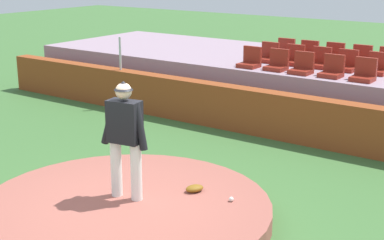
# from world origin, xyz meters

# --- Properties ---
(ground_plane) EXTENTS (60.00, 60.00, 0.00)m
(ground_plane) POSITION_xyz_m (0.00, 0.00, 0.00)
(ground_plane) COLOR #3B6732
(pitchers_mound) EXTENTS (4.49, 4.49, 0.28)m
(pitchers_mound) POSITION_xyz_m (0.00, 0.00, 0.14)
(pitchers_mound) COLOR #995347
(pitchers_mound) RESTS_ON ground_plane
(pitcher) EXTENTS (0.83, 0.34, 1.85)m
(pitcher) POSITION_xyz_m (-0.11, 0.20, 1.35)
(pitcher) COLOR white
(pitcher) RESTS_ON pitchers_mound
(baseball) EXTENTS (0.07, 0.07, 0.07)m
(baseball) POSITION_xyz_m (1.29, 1.00, 0.32)
(baseball) COLOR white
(baseball) RESTS_ON pitchers_mound
(fielding_glove) EXTENTS (0.31, 0.36, 0.11)m
(fielding_glove) POSITION_xyz_m (0.62, 0.98, 0.33)
(fielding_glove) COLOR brown
(fielding_glove) RESTS_ON pitchers_mound
(brick_barrier) EXTENTS (17.43, 0.40, 1.02)m
(brick_barrier) POSITION_xyz_m (0.00, 5.10, 0.51)
(brick_barrier) COLOR brown
(brick_barrier) RESTS_ON ground_plane
(fence_post_left) EXTENTS (0.06, 0.06, 0.87)m
(fence_post_left) POSITION_xyz_m (-4.67, 5.10, 1.46)
(fence_post_left) COLOR silver
(fence_post_left) RESTS_ON brick_barrier
(bleacher_platform) EXTENTS (16.89, 4.43, 1.28)m
(bleacher_platform) POSITION_xyz_m (0.00, 7.96, 0.64)
(bleacher_platform) COLOR gray
(bleacher_platform) RESTS_ON ground_plane
(stadium_chair_0) EXTENTS (0.48, 0.44, 0.50)m
(stadium_chair_0) POSITION_xyz_m (-1.42, 6.25, 1.43)
(stadium_chair_0) COLOR maroon
(stadium_chair_0) RESTS_ON bleacher_platform
(stadium_chair_1) EXTENTS (0.48, 0.44, 0.50)m
(stadium_chair_1) POSITION_xyz_m (-0.70, 6.29, 1.43)
(stadium_chair_1) COLOR maroon
(stadium_chair_1) RESTS_ON bleacher_platform
(stadium_chair_2) EXTENTS (0.48, 0.44, 0.50)m
(stadium_chair_2) POSITION_xyz_m (-0.02, 6.24, 1.43)
(stadium_chair_2) COLOR maroon
(stadium_chair_2) RESTS_ON bleacher_platform
(stadium_chair_3) EXTENTS (0.48, 0.44, 0.50)m
(stadium_chair_3) POSITION_xyz_m (0.69, 6.28, 1.43)
(stadium_chair_3) COLOR maroon
(stadium_chair_3) RESTS_ON bleacher_platform
(stadium_chair_4) EXTENTS (0.48, 0.44, 0.50)m
(stadium_chair_4) POSITION_xyz_m (1.43, 6.27, 1.43)
(stadium_chair_4) COLOR maroon
(stadium_chair_4) RESTS_ON bleacher_platform
(stadium_chair_5) EXTENTS (0.48, 0.44, 0.50)m
(stadium_chair_5) POSITION_xyz_m (-1.41, 7.18, 1.43)
(stadium_chair_5) COLOR maroon
(stadium_chair_5) RESTS_ON bleacher_platform
(stadium_chair_6) EXTENTS (0.48, 0.44, 0.50)m
(stadium_chair_6) POSITION_xyz_m (-0.69, 7.17, 1.43)
(stadium_chair_6) COLOR maroon
(stadium_chair_6) RESTS_ON bleacher_platform
(stadium_chair_7) EXTENTS (0.48, 0.44, 0.50)m
(stadium_chair_7) POSITION_xyz_m (0.01, 7.19, 1.43)
(stadium_chair_7) COLOR maroon
(stadium_chair_7) RESTS_ON bleacher_platform
(stadium_chair_8) EXTENTS (0.48, 0.44, 0.50)m
(stadium_chair_8) POSITION_xyz_m (0.69, 7.17, 1.43)
(stadium_chair_8) COLOR maroon
(stadium_chair_8) RESTS_ON bleacher_platform
(stadium_chair_9) EXTENTS (0.48, 0.44, 0.50)m
(stadium_chair_9) POSITION_xyz_m (1.42, 7.19, 1.43)
(stadium_chair_9) COLOR maroon
(stadium_chair_9) RESTS_ON bleacher_platform
(stadium_chair_10) EXTENTS (0.48, 0.44, 0.50)m
(stadium_chair_10) POSITION_xyz_m (-1.39, 8.07, 1.43)
(stadium_chair_10) COLOR maroon
(stadium_chair_10) RESTS_ON bleacher_platform
(stadium_chair_11) EXTENTS (0.48, 0.44, 0.50)m
(stadium_chair_11) POSITION_xyz_m (-0.70, 8.05, 1.43)
(stadium_chair_11) COLOR maroon
(stadium_chair_11) RESTS_ON bleacher_platform
(stadium_chair_12) EXTENTS (0.48, 0.44, 0.50)m
(stadium_chair_12) POSITION_xyz_m (0.00, 8.09, 1.43)
(stadium_chair_12) COLOR maroon
(stadium_chair_12) RESTS_ON bleacher_platform
(stadium_chair_13) EXTENTS (0.48, 0.44, 0.50)m
(stadium_chair_13) POSITION_xyz_m (0.72, 8.08, 1.43)
(stadium_chair_13) COLOR maroon
(stadium_chair_13) RESTS_ON bleacher_platform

